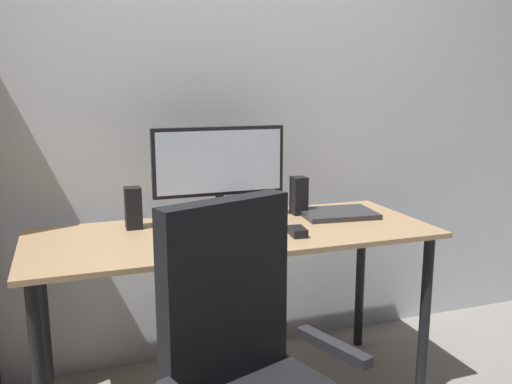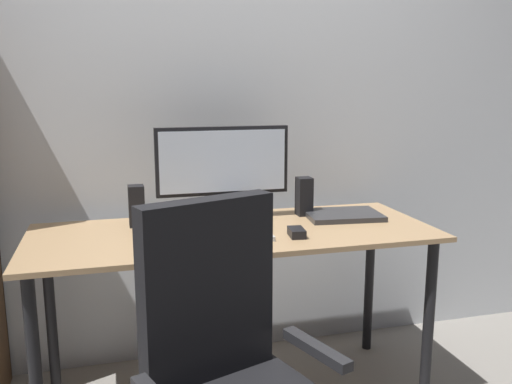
# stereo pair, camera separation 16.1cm
# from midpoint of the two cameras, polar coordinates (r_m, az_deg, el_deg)

# --- Properties ---
(back_wall) EXTENTS (6.40, 0.10, 2.60)m
(back_wall) POSITION_cam_midpoint_polar(r_m,az_deg,el_deg) (2.58, -3.08, 10.92)
(back_wall) COLOR silver
(back_wall) RESTS_ON ground
(desk) EXTENTS (1.61, 0.64, 0.74)m
(desk) POSITION_cam_midpoint_polar(r_m,az_deg,el_deg) (2.20, -0.20, -6.29)
(desk) COLOR tan
(desk) RESTS_ON ground
(monitor) EXTENTS (0.57, 0.20, 0.40)m
(monitor) POSITION_cam_midpoint_polar(r_m,az_deg,el_deg) (2.30, -1.50, 2.68)
(monitor) COLOR black
(monitor) RESTS_ON desk
(keyboard) EXTENTS (0.29, 0.12, 0.02)m
(keyboard) POSITION_cam_midpoint_polar(r_m,az_deg,el_deg) (2.04, -0.05, -4.86)
(keyboard) COLOR #B7BABC
(keyboard) RESTS_ON desk
(mouse) EXTENTS (0.07, 0.10, 0.03)m
(mouse) POSITION_cam_midpoint_polar(r_m,az_deg,el_deg) (2.10, 6.48, -4.26)
(mouse) COLOR black
(mouse) RESTS_ON desk
(coffee_mug) EXTENTS (0.10, 0.08, 0.10)m
(coffee_mug) POSITION_cam_midpoint_polar(r_m,az_deg,el_deg) (2.21, 0.89, -2.49)
(coffee_mug) COLOR #285193
(coffee_mug) RESTS_ON desk
(laptop) EXTENTS (0.34, 0.26, 0.02)m
(laptop) POSITION_cam_midpoint_polar(r_m,az_deg,el_deg) (2.42, 11.01, -2.40)
(laptop) COLOR #2D2D30
(laptop) RESTS_ON desk
(speaker_left) EXTENTS (0.06, 0.07, 0.17)m
(speaker_left) POSITION_cam_midpoint_polar(r_m,az_deg,el_deg) (2.26, -10.46, -1.46)
(speaker_left) COLOR black
(speaker_left) RESTS_ON desk
(speaker_right) EXTENTS (0.06, 0.07, 0.17)m
(speaker_right) POSITION_cam_midpoint_polar(r_m,az_deg,el_deg) (2.43, 6.96, -0.47)
(speaker_right) COLOR black
(speaker_right) RESTS_ON desk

